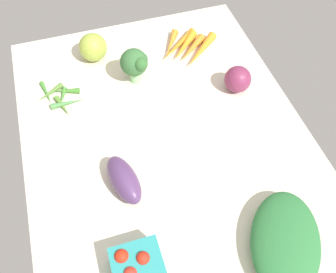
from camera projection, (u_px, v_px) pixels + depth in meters
tablecloth at (168, 143)px, 103.13cm from camera, size 104.00×76.00×2.00cm
heirloom_tomato_green at (93, 47)px, 117.86cm from camera, size 8.75×8.75×8.75cm
broccoli_head at (135, 62)px, 110.02cm from camera, size 10.00×8.70×11.38cm
berry_basket at (138, 270)px, 78.79cm from camera, size 10.51×10.51×7.48cm
leafy_greens_clump at (285, 242)px, 82.66cm from camera, size 28.68×24.90×6.33cm
eggplant at (124, 180)px, 91.73cm from camera, size 15.30×9.12×6.30cm
red_onion_near_basket at (238, 79)px, 110.40cm from camera, size 7.85×7.85×7.85cm
okra_pile at (60, 97)px, 110.44cm from camera, size 15.60×13.39×1.77cm
carrot_bunch at (187, 47)px, 122.32cm from camera, size 19.07×21.12×2.95cm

